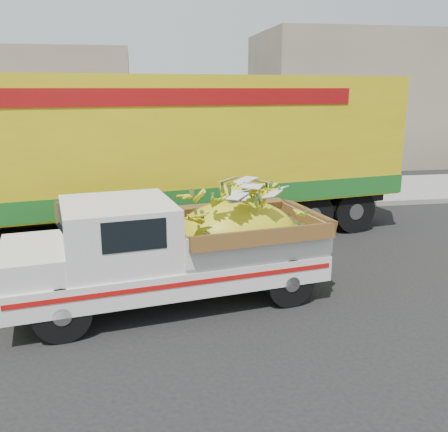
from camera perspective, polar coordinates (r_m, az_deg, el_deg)
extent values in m
plane|color=black|center=(9.20, -16.32, -8.75)|extent=(100.00, 100.00, 0.00)
cube|color=gray|center=(14.44, -14.18, 0.14)|extent=(60.00, 0.25, 0.15)
cube|color=gray|center=(16.48, -13.72, 1.89)|extent=(60.00, 4.00, 0.14)
cube|color=gray|center=(26.36, 19.64, 12.46)|extent=(14.00, 6.00, 6.00)
cylinder|color=black|center=(7.58, -18.03, -10.58)|extent=(0.86, 0.37, 0.83)
cylinder|color=black|center=(9.05, -18.39, -6.46)|extent=(0.86, 0.37, 0.83)
cylinder|color=black|center=(8.39, 7.48, -7.48)|extent=(0.86, 0.37, 0.83)
cylinder|color=black|center=(9.75, 3.24, -4.23)|extent=(0.86, 0.37, 0.83)
cube|color=silver|center=(8.43, -6.37, -5.96)|extent=(5.36, 2.66, 0.43)
cube|color=#A50F0C|center=(7.56, -4.73, -7.80)|extent=(4.95, 0.83, 0.08)
cube|color=silver|center=(8.32, -23.65, -8.27)|extent=(0.40, 1.81, 0.15)
cube|color=silver|center=(8.11, -21.06, -4.63)|extent=(1.20, 1.87, 0.39)
cube|color=silver|center=(8.08, -11.97, -1.85)|extent=(1.96, 2.03, 0.98)
cube|color=black|center=(7.19, -10.20, -2.25)|extent=(0.92, 0.16, 0.46)
cube|color=silver|center=(8.64, 2.01, -1.93)|extent=(2.78, 2.24, 0.56)
ellipsoid|color=gold|center=(8.64, 1.33, -2.73)|extent=(2.48, 1.83, 1.40)
cylinder|color=black|center=(12.91, 14.50, 0.62)|extent=(1.14, 0.51, 1.10)
cylinder|color=black|center=(14.55, 10.05, 2.39)|extent=(1.14, 0.51, 1.10)
cylinder|color=black|center=(12.27, 9.88, 0.16)|extent=(1.14, 0.51, 1.10)
cylinder|color=black|center=(13.99, 5.79, 2.06)|extent=(1.14, 0.51, 1.10)
cube|color=black|center=(11.86, -7.38, 0.91)|extent=(11.99, 3.10, 0.36)
cube|color=gold|center=(11.60, -7.64, 8.62)|extent=(12.02, 4.54, 2.84)
cube|color=#1B5F1E|center=(11.77, -7.45, 2.94)|extent=(12.08, 4.57, 0.45)
cube|color=maroon|center=(10.31, -6.21, 13.36)|extent=(8.27, 1.50, 0.35)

